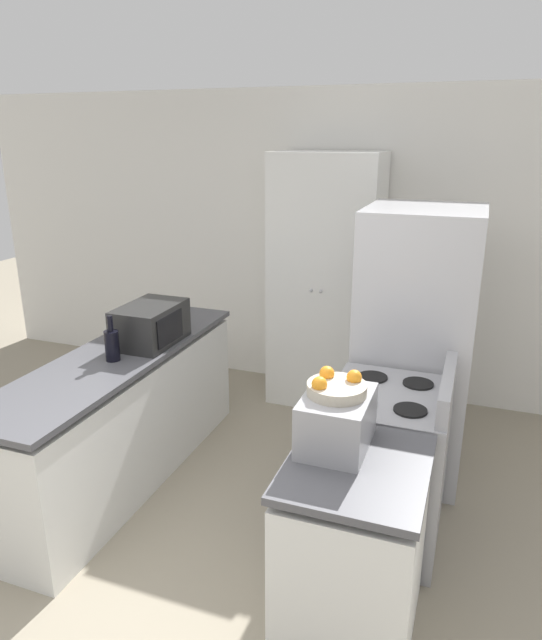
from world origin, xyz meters
TOP-DOWN VIEW (x-y plane):
  - wall_back at (0.00, 3.16)m, footprint 7.00×0.06m
  - counter_left at (-0.86, 1.19)m, footprint 0.60×2.18m
  - counter_right at (0.86, 0.46)m, footprint 0.60×0.73m
  - pantry_cabinet at (0.07, 2.83)m, footprint 0.86×0.59m
  - stove at (0.88, 1.21)m, footprint 0.66×0.72m
  - refrigerator at (0.92, 1.99)m, footprint 0.75×0.77m
  - microwave at (-0.75, 1.45)m, footprint 0.34×0.50m
  - wine_bottle at (-0.81, 1.09)m, footprint 0.09×0.09m
  - toaster_oven at (0.73, 0.58)m, footprint 0.30×0.39m
  - fruit_bowl at (0.72, 0.60)m, footprint 0.26×0.26m

SIDE VIEW (x-z plane):
  - counter_left at x=-0.86m, z-range -0.01..0.87m
  - counter_right at x=0.86m, z-range -0.01..0.87m
  - stove at x=0.88m, z-range -0.07..0.98m
  - refrigerator at x=0.92m, z-range 0.00..1.80m
  - wine_bottle at x=-0.81m, z-range 0.85..1.14m
  - toaster_oven at x=0.73m, z-range 0.89..1.13m
  - microwave at x=-0.75m, z-range 0.89..1.15m
  - pantry_cabinet at x=0.07m, z-range 0.00..2.10m
  - fruit_bowl at x=0.72m, z-range 1.12..1.22m
  - wall_back at x=0.00m, z-range 0.00..2.60m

